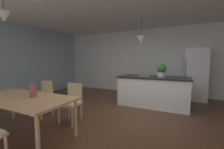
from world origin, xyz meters
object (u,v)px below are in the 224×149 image
Objects in this scene: refrigerator at (195,74)px; kitchen_island at (153,91)px; vase_on_dining_table at (33,91)px; chair_far_right at (72,101)px; chair_far_left at (43,97)px; dining_table at (21,100)px; potted_plant_on_island at (162,70)px.

kitchen_island is at bearing -133.13° from refrigerator.
refrigerator is 4.99m from vase_on_dining_table.
chair_far_left is at bearing 179.99° from chair_far_right.
kitchen_island is 1.14× the size of refrigerator.
chair_far_right is 4.28m from refrigerator.
dining_table is 1.00× the size of kitchen_island.
potted_plant_on_island reaches higher than kitchen_island.
dining_table is at bearing -126.64° from refrigerator.
dining_table is at bearing -123.28° from kitchen_island.
refrigerator is (1.22, 1.30, 0.45)m from kitchen_island.
chair_far_right is at bearing 60.93° from dining_table.
dining_table is 0.30m from vase_on_dining_table.
vase_on_dining_table is at bearing -125.09° from refrigerator.
kitchen_island reaches higher than chair_far_left.
kitchen_island is at bearing 56.72° from dining_table.
kitchen_island reaches higher than dining_table.
vase_on_dining_table is (-0.23, -0.74, 0.36)m from chair_far_right.
dining_table is 0.97m from chair_far_left.
chair_far_right is 0.93m from chair_far_left.
potted_plant_on_island reaches higher than dining_table.
potted_plant_on_island is 1.69× the size of vase_on_dining_table.
refrigerator is at bearing 54.91° from vase_on_dining_table.
potted_plant_on_island is at bearing 38.32° from chair_far_left.
chair_far_right and chair_far_left have the same top height.
chair_far_left is 3.74× the size of vase_on_dining_table.
dining_table is 2.37× the size of chair_far_right.
refrigerator is 4.63× the size of potted_plant_on_island.
kitchen_island is at bearing 59.32° from vase_on_dining_table.
chair_far_right is at bearing -124.87° from kitchen_island.
potted_plant_on_island is (2.58, 2.04, 0.64)m from chair_far_left.
refrigerator reaches higher than kitchen_island.
potted_plant_on_island reaches higher than chair_far_left.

